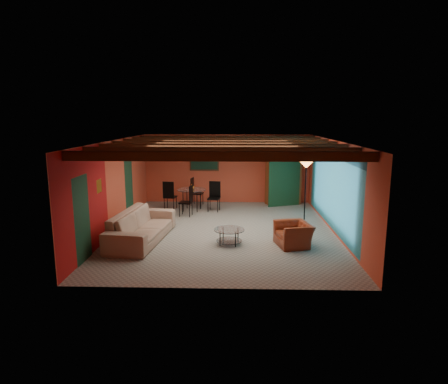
{
  "coord_description": "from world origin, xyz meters",
  "views": [
    {
      "loc": [
        0.37,
        -11.22,
        3.38
      ],
      "look_at": [
        0.0,
        0.2,
        1.15
      ],
      "focal_mm": 31.04,
      "sensor_mm": 36.0,
      "label": 1
    }
  ],
  "objects_px": {
    "floor_lamp": "(305,196)",
    "dining_table": "(192,196)",
    "coffee_table": "(229,236)",
    "armchair": "(293,234)",
    "sofa": "(142,226)",
    "armoire": "(283,176)",
    "potted_plant": "(284,142)",
    "vase": "(192,179)"
  },
  "relations": [
    {
      "from": "dining_table",
      "to": "floor_lamp",
      "type": "distance_m",
      "value": 4.46
    },
    {
      "from": "sofa",
      "to": "coffee_table",
      "type": "bearing_deg",
      "value": -88.96
    },
    {
      "from": "armchair",
      "to": "floor_lamp",
      "type": "distance_m",
      "value": 1.66
    },
    {
      "from": "potted_plant",
      "to": "floor_lamp",
      "type": "bearing_deg",
      "value": -86.7
    },
    {
      "from": "floor_lamp",
      "to": "vase",
      "type": "xyz_separation_m",
      "value": [
        -3.66,
        2.48,
        0.11
      ]
    },
    {
      "from": "floor_lamp",
      "to": "vase",
      "type": "height_order",
      "value": "floor_lamp"
    },
    {
      "from": "armoire",
      "to": "vase",
      "type": "relative_size",
      "value": 11.63
    },
    {
      "from": "armchair",
      "to": "sofa",
      "type": "bearing_deg",
      "value": -107.54
    },
    {
      "from": "sofa",
      "to": "armchair",
      "type": "height_order",
      "value": "sofa"
    },
    {
      "from": "coffee_table",
      "to": "dining_table",
      "type": "height_order",
      "value": "dining_table"
    },
    {
      "from": "potted_plant",
      "to": "dining_table",
      "type": "bearing_deg",
      "value": -161.75
    },
    {
      "from": "coffee_table",
      "to": "armchair",
      "type": "bearing_deg",
      "value": -2.33
    },
    {
      "from": "sofa",
      "to": "potted_plant",
      "type": "bearing_deg",
      "value": -36.75
    },
    {
      "from": "armchair",
      "to": "potted_plant",
      "type": "height_order",
      "value": "potted_plant"
    },
    {
      "from": "coffee_table",
      "to": "dining_table",
      "type": "relative_size",
      "value": 0.4
    },
    {
      "from": "sofa",
      "to": "armchair",
      "type": "bearing_deg",
      "value": -87.66
    },
    {
      "from": "coffee_table",
      "to": "dining_table",
      "type": "bearing_deg",
      "value": 110.74
    },
    {
      "from": "sofa",
      "to": "coffee_table",
      "type": "xyz_separation_m",
      "value": [
        2.42,
        -0.23,
        -0.21
      ]
    },
    {
      "from": "floor_lamp",
      "to": "dining_table",
      "type": "bearing_deg",
      "value": 145.86
    },
    {
      "from": "floor_lamp",
      "to": "potted_plant",
      "type": "relative_size",
      "value": 4.9
    },
    {
      "from": "coffee_table",
      "to": "floor_lamp",
      "type": "height_order",
      "value": "floor_lamp"
    },
    {
      "from": "coffee_table",
      "to": "armoire",
      "type": "distance_m",
      "value": 5.41
    },
    {
      "from": "sofa",
      "to": "floor_lamp",
      "type": "relative_size",
      "value": 1.34
    },
    {
      "from": "dining_table",
      "to": "floor_lamp",
      "type": "xyz_separation_m",
      "value": [
        3.66,
        -2.48,
        0.52
      ]
    },
    {
      "from": "armchair",
      "to": "floor_lamp",
      "type": "height_order",
      "value": "floor_lamp"
    },
    {
      "from": "coffee_table",
      "to": "armoire",
      "type": "bearing_deg",
      "value": 67.82
    },
    {
      "from": "vase",
      "to": "armchair",
      "type": "bearing_deg",
      "value": -50.87
    },
    {
      "from": "armoire",
      "to": "potted_plant",
      "type": "bearing_deg",
      "value": 0.0
    },
    {
      "from": "armchair",
      "to": "armoire",
      "type": "xyz_separation_m",
      "value": [
        0.3,
        5.01,
        0.8
      ]
    },
    {
      "from": "sofa",
      "to": "dining_table",
      "type": "relative_size",
      "value": 1.37
    },
    {
      "from": "sofa",
      "to": "coffee_table",
      "type": "height_order",
      "value": "sofa"
    },
    {
      "from": "armchair",
      "to": "coffee_table",
      "type": "height_order",
      "value": "armchair"
    },
    {
      "from": "coffee_table",
      "to": "armoire",
      "type": "xyz_separation_m",
      "value": [
        2.01,
        4.94,
        0.9
      ]
    },
    {
      "from": "dining_table",
      "to": "armoire",
      "type": "height_order",
      "value": "armoire"
    },
    {
      "from": "floor_lamp",
      "to": "armoire",
      "type": "bearing_deg",
      "value": 93.3
    },
    {
      "from": "armoire",
      "to": "armchair",
      "type": "bearing_deg",
      "value": -113.91
    },
    {
      "from": "coffee_table",
      "to": "armoire",
      "type": "height_order",
      "value": "armoire"
    },
    {
      "from": "coffee_table",
      "to": "floor_lamp",
      "type": "distance_m",
      "value": 2.72
    },
    {
      "from": "floor_lamp",
      "to": "potted_plant",
      "type": "bearing_deg",
      "value": 93.3
    },
    {
      "from": "coffee_table",
      "to": "floor_lamp",
      "type": "relative_size",
      "value": 0.39
    },
    {
      "from": "coffee_table",
      "to": "floor_lamp",
      "type": "xyz_separation_m",
      "value": [
        2.22,
        1.32,
        0.85
      ]
    },
    {
      "from": "armchair",
      "to": "vase",
      "type": "relative_size",
      "value": 5.02
    }
  ]
}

